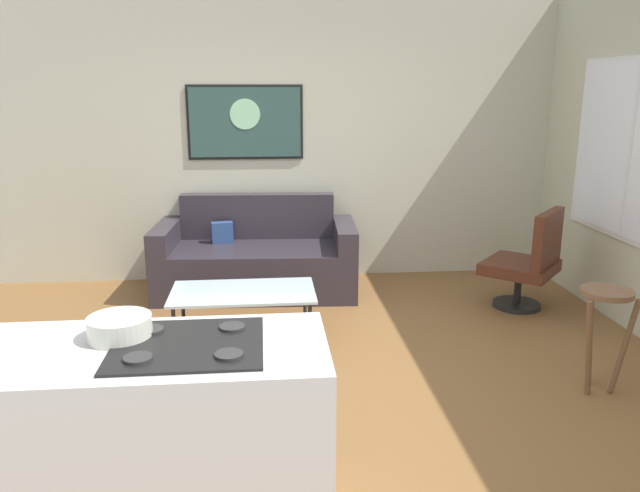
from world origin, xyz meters
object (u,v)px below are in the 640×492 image
object	(u,v)px
armchair	(529,262)
mixing_bowl	(120,328)
couch	(256,260)
coffee_table	(243,294)
wall_painting	(245,122)
bar_stool	(604,314)

from	to	relation	value
armchair	mixing_bowl	world-z (taller)	mixing_bowl
couch	armchair	world-z (taller)	armchair
coffee_table	wall_painting	xyz separation A→B (m)	(0.02, 1.58, 1.21)
coffee_table	bar_stool	distance (m)	2.52
couch	mixing_bowl	distance (m)	3.31
couch	bar_stool	world-z (taller)	couch
coffee_table	mixing_bowl	bearing A→B (deg)	-101.87
couch	coffee_table	bearing A→B (deg)	-94.63
coffee_table	armchair	size ratio (longest dim) A/B	1.23
armchair	wall_painting	bearing A→B (deg)	154.64
armchair	wall_painting	xyz separation A→B (m)	(-2.43, 1.15, 1.14)
couch	mixing_bowl	xyz separation A→B (m)	(-0.52, -3.20, 0.63)
bar_stool	wall_painting	bearing A→B (deg)	130.51
couch	bar_stool	distance (m)	3.12
bar_stool	mixing_bowl	world-z (taller)	mixing_bowl
couch	coffee_table	distance (m)	1.16
coffee_table	mixing_bowl	world-z (taller)	mixing_bowl
armchair	bar_stool	world-z (taller)	armchair
coffee_table	armchair	world-z (taller)	armchair
bar_stool	armchair	bearing A→B (deg)	83.43
couch	wall_painting	xyz separation A→B (m)	(-0.08, 0.43, 1.26)
armchair	mixing_bowl	distance (m)	3.83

